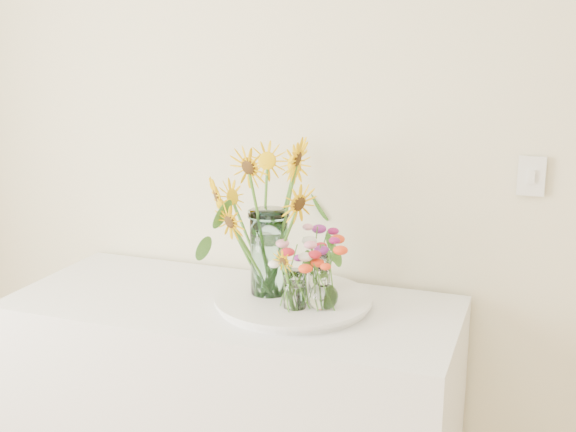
# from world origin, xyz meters

# --- Properties ---
(counter) EXTENTS (1.40, 0.60, 0.90)m
(counter) POSITION_xyz_m (-0.46, 1.93, 0.45)
(counter) COLOR white
(counter) RESTS_ON ground_plane
(tray) EXTENTS (0.46, 0.46, 0.02)m
(tray) POSITION_xyz_m (-0.27, 1.96, 0.91)
(tray) COLOR white
(tray) RESTS_ON counter
(mason_jar) EXTENTS (0.15, 0.15, 0.27)m
(mason_jar) POSITION_xyz_m (-0.36, 1.97, 1.06)
(mason_jar) COLOR #ABDFDD
(mason_jar) RESTS_ON tray
(sunflower_bouquet) EXTENTS (0.83, 0.83, 0.50)m
(sunflower_bouquet) POSITION_xyz_m (-0.36, 1.97, 1.17)
(sunflower_bouquet) COLOR #F4BA05
(sunflower_bouquet) RESTS_ON tray
(small_vase_a) EXTENTS (0.07, 0.07, 0.12)m
(small_vase_a) POSITION_xyz_m (-0.24, 1.88, 0.98)
(small_vase_a) COLOR white
(small_vase_a) RESTS_ON tray
(wildflower_posy_a) EXTENTS (0.20, 0.20, 0.21)m
(wildflower_posy_a) POSITION_xyz_m (-0.24, 1.88, 1.03)
(wildflower_posy_a) COLOR #F83D15
(wildflower_posy_a) RESTS_ON tray
(small_vase_b) EXTENTS (0.10, 0.10, 0.13)m
(small_vase_b) POSITION_xyz_m (-0.16, 1.91, 0.99)
(small_vase_b) COLOR white
(small_vase_b) RESTS_ON tray
(wildflower_posy_b) EXTENTS (0.19, 0.19, 0.22)m
(wildflower_posy_b) POSITION_xyz_m (-0.16, 1.91, 1.03)
(wildflower_posy_b) COLOR #F83D15
(wildflower_posy_b) RESTS_ON tray
(small_vase_c) EXTENTS (0.08, 0.08, 0.12)m
(small_vase_c) POSITION_xyz_m (-0.22, 2.05, 0.99)
(small_vase_c) COLOR white
(small_vase_c) RESTS_ON tray
(wildflower_posy_c) EXTENTS (0.20, 0.20, 0.21)m
(wildflower_posy_c) POSITION_xyz_m (-0.22, 2.05, 1.03)
(wildflower_posy_c) COLOR #F83D15
(wildflower_posy_c) RESTS_ON tray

